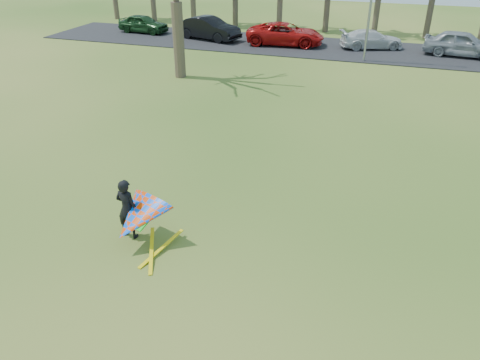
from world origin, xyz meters
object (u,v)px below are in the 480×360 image
(car_2, at_px, (285,34))
(car_0, at_px, (143,24))
(car_1, at_px, (209,28))
(kite_flyer, at_px, (136,217))
(car_4, at_px, (462,44))
(car_3, at_px, (372,39))

(car_2, bearing_deg, car_0, 81.09)
(car_1, height_order, kite_flyer, kite_flyer)
(car_0, distance_m, kite_flyer, 29.69)
(car_1, bearing_deg, car_0, 97.97)
(car_0, relative_size, kite_flyer, 1.76)
(car_4, relative_size, kite_flyer, 2.06)
(car_2, distance_m, car_4, 12.15)
(car_4, height_order, kite_flyer, kite_flyer)
(car_3, height_order, car_4, car_4)
(car_0, height_order, car_2, car_2)
(car_4, bearing_deg, kite_flyer, 164.96)
(car_1, height_order, car_2, car_1)
(car_2, relative_size, car_3, 1.28)
(car_0, xyz_separation_m, car_3, (18.37, 0.08, -0.07))
(kite_flyer, bearing_deg, car_2, 94.12)
(car_2, distance_m, kite_flyer, 25.50)
(car_2, height_order, kite_flyer, kite_flyer)
(car_4, bearing_deg, car_0, 95.89)
(car_4, bearing_deg, car_2, 98.51)
(car_0, bearing_deg, car_1, -91.81)
(car_0, relative_size, car_4, 0.85)
(car_2, bearing_deg, car_3, -87.88)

